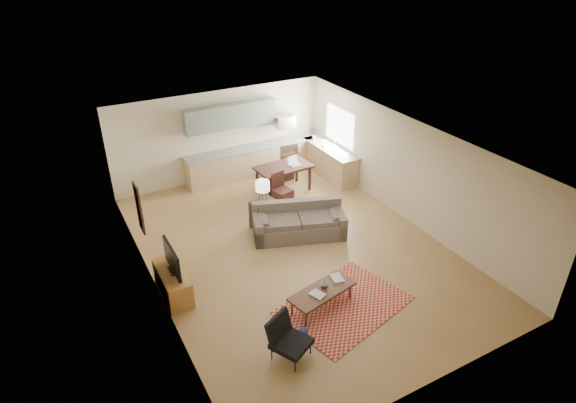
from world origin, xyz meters
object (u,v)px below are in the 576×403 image
coffee_table (322,298)px  console_table (263,214)px  dining_table (284,179)px  tv_credenza (173,283)px  sofa (299,221)px  armchair (291,340)px

coffee_table → console_table: 3.34m
coffee_table → dining_table: 5.07m
coffee_table → console_table: (0.33, 3.32, 0.15)m
tv_credenza → console_table: size_ratio=1.76×
tv_credenza → dining_table: (4.17, 2.98, 0.11)m
sofa → armchair: 3.94m
sofa → console_table: 1.00m
sofa → armchair: (-2.07, -3.35, -0.01)m
console_table → tv_credenza: bearing=-163.1°
dining_table → console_table: bearing=-137.7°
armchair → tv_credenza: size_ratio=0.62×
sofa → console_table: bearing=144.7°
armchair → dining_table: size_ratio=0.50×
console_table → dining_table: (1.36, 1.45, 0.04)m
tv_credenza → console_table: console_table is taller
coffee_table → armchair: size_ratio=1.78×
armchair → tv_credenza: armchair is taller
sofa → coffee_table: size_ratio=1.66×
tv_credenza → dining_table: 5.13m
sofa → dining_table: size_ratio=1.48×
armchair → console_table: armchair is taller
sofa → coffee_table: (-0.90, -2.50, -0.19)m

